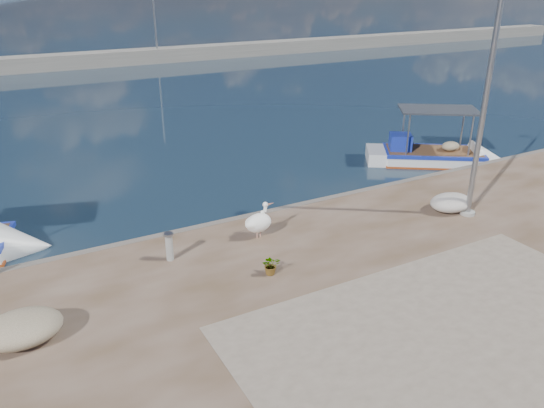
{
  "coord_description": "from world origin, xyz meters",
  "views": [
    {
      "loc": [
        -6.47,
        -8.07,
        7.11
      ],
      "look_at": [
        0.0,
        3.8,
        1.3
      ],
      "focal_mm": 35.0,
      "sensor_mm": 36.0,
      "label": 1
    }
  ],
  "objects_px": {
    "lamp_post": "(484,106)",
    "bollard_near": "(169,246)",
    "boat_right": "(431,158)",
    "pelican": "(259,222)"
  },
  "relations": [
    {
      "from": "pelican",
      "to": "lamp_post",
      "type": "bearing_deg",
      "value": -31.84
    },
    {
      "from": "boat_right",
      "to": "lamp_post",
      "type": "distance_m",
      "value": 7.28
    },
    {
      "from": "boat_right",
      "to": "lamp_post",
      "type": "bearing_deg",
      "value": -91.25
    },
    {
      "from": "boat_right",
      "to": "bollard_near",
      "type": "bearing_deg",
      "value": -130.09
    },
    {
      "from": "pelican",
      "to": "bollard_near",
      "type": "distance_m",
      "value": 2.56
    },
    {
      "from": "lamp_post",
      "to": "bollard_near",
      "type": "height_order",
      "value": "lamp_post"
    },
    {
      "from": "pelican",
      "to": "bollard_near",
      "type": "relative_size",
      "value": 1.38
    },
    {
      "from": "boat_right",
      "to": "pelican",
      "type": "bearing_deg",
      "value": -126.44
    },
    {
      "from": "lamp_post",
      "to": "bollard_near",
      "type": "bearing_deg",
      "value": 169.8
    },
    {
      "from": "pelican",
      "to": "lamp_post",
      "type": "relative_size",
      "value": 0.15
    }
  ]
}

